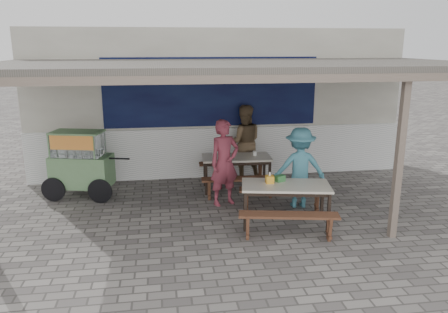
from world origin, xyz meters
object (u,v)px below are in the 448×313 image
(table_right, at_px, (286,189))
(patron_right_table, at_px, (300,168))
(table_left, at_px, (236,160))
(bench_left_wall, at_px, (233,167))
(condiment_bowl, at_px, (223,156))
(donation_box, at_px, (280,178))
(vendor_cart, at_px, (81,162))
(patron_street_side, at_px, (224,163))
(bench_right_wall, at_px, (282,195))
(bench_left_street, at_px, (240,183))
(tissue_box, at_px, (270,179))
(condiment_jar, at_px, (255,153))
(bench_right_street, at_px, (289,220))
(patron_wall_side, at_px, (244,142))

(table_right, height_order, patron_right_table, patron_right_table)
(table_left, height_order, bench_left_wall, table_left)
(condiment_bowl, bearing_deg, donation_box, -67.75)
(table_left, xyz_separation_m, table_right, (0.51, -2.07, 0.00))
(bench_left_wall, xyz_separation_m, vendor_cart, (-3.32, -0.63, 0.42))
(table_left, xyz_separation_m, patron_street_side, (-0.39, -0.87, 0.19))
(bench_right_wall, bearing_deg, patron_street_side, 161.24)
(bench_left_street, relative_size, bench_right_wall, 0.97)
(table_right, relative_size, patron_street_side, 0.96)
(bench_left_wall, relative_size, tissue_box, 11.73)
(bench_right_wall, distance_m, condiment_jar, 1.57)
(table_right, distance_m, condiment_bowl, 2.21)
(bench_left_street, bearing_deg, tissue_box, -75.05)
(table_right, distance_m, tissue_box, 0.32)
(bench_right_street, xyz_separation_m, patron_street_side, (-0.79, 1.82, 0.52))
(bench_left_wall, height_order, bench_right_wall, same)
(bench_left_street, relative_size, bench_left_wall, 1.00)
(donation_box, bearing_deg, tissue_box, -162.78)
(vendor_cart, height_order, condiment_bowl, vendor_cart)
(bench_right_wall, bearing_deg, condiment_bowl, 134.05)
(table_right, bearing_deg, condiment_bowl, 122.63)
(patron_wall_side, xyz_separation_m, patron_right_table, (0.72, -2.03, -0.09))
(vendor_cart, distance_m, patron_street_side, 3.02)
(table_left, bearing_deg, patron_wall_side, 71.50)
(bench_right_wall, xyz_separation_m, patron_street_side, (-1.03, 0.58, 0.52))
(bench_left_street, distance_m, table_right, 1.59)
(bench_right_street, distance_m, condiment_jar, 2.76)
(bench_right_street, height_order, bench_right_wall, same)
(table_left, height_order, patron_wall_side, patron_wall_side)
(table_left, xyz_separation_m, patron_wall_side, (0.32, 0.82, 0.21))
(vendor_cart, relative_size, condiment_jar, 18.13)
(bench_right_wall, xyz_separation_m, tissue_box, (-0.38, -0.49, 0.47))
(bench_left_wall, distance_m, condiment_bowl, 0.84)
(table_right, xyz_separation_m, vendor_cart, (-3.80, 2.06, 0.09))
(table_left, xyz_separation_m, vendor_cart, (-3.29, -0.02, 0.09))
(table_left, height_order, condiment_bowl, condiment_bowl)
(patron_wall_side, xyz_separation_m, tissue_box, (-0.08, -2.77, -0.07))
(table_left, bearing_deg, tissue_box, -79.68)
(bench_left_street, xyz_separation_m, bench_right_street, (0.42, -2.07, 0.00))
(table_right, height_order, patron_wall_side, patron_wall_side)
(patron_right_table, xyz_separation_m, condiment_jar, (-0.62, 1.24, 0.01))
(table_right, xyz_separation_m, condiment_jar, (-0.09, 2.11, 0.12))
(bench_right_wall, relative_size, tissue_box, 12.15)
(bench_left_street, relative_size, condiment_jar, 15.99)
(vendor_cart, xyz_separation_m, donation_box, (3.75, -1.87, 0.04))
(vendor_cart, bearing_deg, bench_right_wall, -6.00)
(tissue_box, bearing_deg, bench_left_wall, 94.86)
(table_left, distance_m, bench_right_wall, 1.62)
(tissue_box, xyz_separation_m, donation_box, (0.21, 0.06, -0.01))
(bench_left_wall, bearing_deg, bench_left_street, -90.00)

